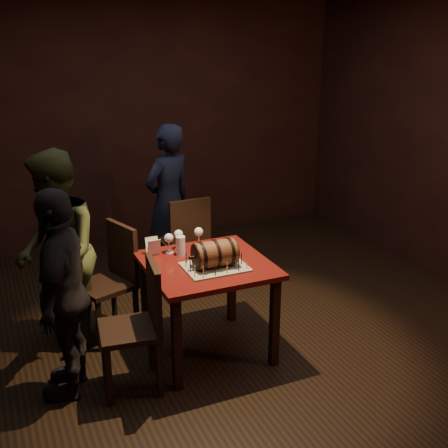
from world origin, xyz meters
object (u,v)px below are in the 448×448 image
object	(u,v)px
chair_back	(187,238)
chair_left_rear	(113,274)
pub_table	(207,276)
wine_glass_left	(169,239)
person_left_rear	(57,254)
chair_left_front	(141,319)
barrel_cake	(215,254)
wine_glass_mid	(179,235)
pint_of_ale	(181,246)
person_back	(168,201)
wine_glass_right	(199,233)
person_left_front	(63,294)

from	to	relation	value
chair_back	chair_left_rear	bearing A→B (deg)	-146.83
pub_table	wine_glass_left	bearing A→B (deg)	123.77
pub_table	person_left_rear	distance (m)	1.14
chair_left_front	wine_glass_left	bearing A→B (deg)	53.44
barrel_cake	chair_left_rear	xyz separation A→B (m)	(-0.60, 0.69, -0.34)
wine_glass_mid	pint_of_ale	xyz separation A→B (m)	(-0.03, -0.12, -0.04)
pint_of_ale	person_left_rear	size ratio (longest dim) A/B	0.09
wine_glass_mid	chair_left_rear	size ratio (longest dim) A/B	0.17
chair_back	chair_left_rear	distance (m)	0.99
pub_table	chair_left_front	distance (m)	0.64
person_back	chair_back	bearing A→B (deg)	69.44
person_left_rear	wine_glass_left	bearing A→B (deg)	76.26
pub_table	pint_of_ale	bearing A→B (deg)	119.61
pub_table	wine_glass_right	world-z (taller)	wine_glass_right
barrel_cake	person_back	distance (m)	1.67
chair_back	wine_glass_mid	bearing A→B (deg)	-114.00
chair_left_rear	person_back	bearing A→B (deg)	50.45
wine_glass_mid	person_left_rear	xyz separation A→B (m)	(-0.91, 0.18, -0.08)
person_back	person_left_front	size ratio (longest dim) A/B	1.05
barrel_cake	person_left_front	xyz separation A→B (m)	(-1.07, 0.04, -0.13)
wine_glass_mid	chair_back	world-z (taller)	chair_back
pub_table	chair_back	world-z (taller)	chair_back
wine_glass_right	chair_left_rear	world-z (taller)	chair_left_rear
wine_glass_left	chair_left_rear	size ratio (longest dim) A/B	0.17
person_left_rear	chair_left_rear	bearing A→B (deg)	99.31
pub_table	person_back	world-z (taller)	person_back
wine_glass_left	person_left_rear	xyz separation A→B (m)	(-0.81, 0.23, -0.08)
wine_glass_left	person_left_front	world-z (taller)	person_left_front
pint_of_ale	chair_left_rear	xyz separation A→B (m)	(-0.46, 0.35, -0.30)
wine_glass_right	wine_glass_mid	bearing A→B (deg)	176.33
barrel_cake	chair_left_front	xyz separation A→B (m)	(-0.61, -0.12, -0.34)
pint_of_ale	person_left_front	bearing A→B (deg)	-162.69
wine_glass_left	person_left_rear	bearing A→B (deg)	164.50
chair_left_front	pint_of_ale	bearing A→B (deg)	44.66
wine_glass_right	chair_left_front	xyz separation A→B (m)	(-0.65, -0.57, -0.35)
wine_glass_left	pint_of_ale	size ratio (longest dim) A/B	1.07
person_back	wine_glass_left	bearing A→B (deg)	47.41
person_left_rear	pint_of_ale	bearing A→B (deg)	73.17
barrel_cake	person_back	size ratio (longest dim) A/B	0.23
pub_table	person_left_front	distance (m)	1.06
pint_of_ale	chair_back	world-z (taller)	chair_back
chair_left_rear	person_left_rear	bearing A→B (deg)	-172.45
wine_glass_mid	person_left_rear	bearing A→B (deg)	168.97
chair_back	person_left_front	size ratio (longest dim) A/B	0.63
person_back	wine_glass_right	bearing A→B (deg)	58.54
chair_back	wine_glass_right	bearing A→B (deg)	-102.89
wine_glass_right	chair_left_rear	xyz separation A→B (m)	(-0.65, 0.24, -0.35)
wine_glass_mid	chair_left_front	xyz separation A→B (m)	(-0.49, -0.58, -0.34)
chair_back	chair_left_front	distance (m)	1.59
wine_glass_left	person_left_front	xyz separation A→B (m)	(-0.86, -0.36, -0.13)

